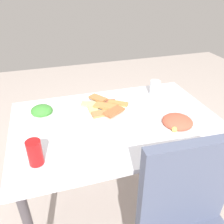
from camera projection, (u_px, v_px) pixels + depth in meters
ground_plane at (116, 201)px, 1.72m from camera, size 6.00×6.00×0.00m
dining_table at (117, 131)px, 1.40m from camera, size 1.19×0.80×0.70m
pide_platter at (104, 108)px, 1.46m from camera, size 0.31×0.32×0.04m
salad_plate_greens at (177, 122)px, 1.30m from camera, size 0.23×0.23×0.06m
salad_plate_rice at (42, 112)px, 1.41m from camera, size 0.20×0.20×0.07m
soda_can at (35, 153)px, 1.03m from camera, size 0.08×0.08×0.12m
drinking_glass at (155, 88)px, 1.62m from camera, size 0.07×0.07×0.11m
paper_napkin at (72, 151)px, 1.13m from camera, size 0.19×0.19×0.00m
fork at (71, 148)px, 1.14m from camera, size 0.17×0.07×0.00m
spoon at (72, 153)px, 1.11m from camera, size 0.18×0.06×0.00m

